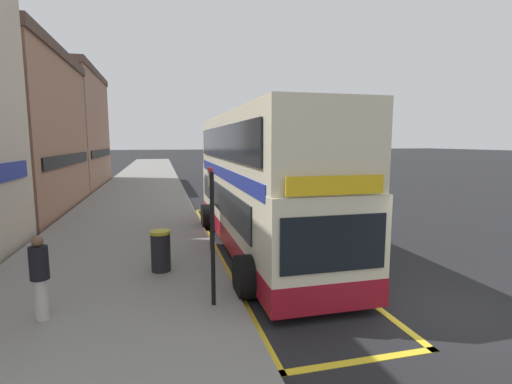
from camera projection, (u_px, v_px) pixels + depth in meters
ground_plane at (217, 176)px, 38.49m from camera, size 260.00×260.00×0.00m
pavement_near at (146, 177)px, 36.78m from camera, size 6.00×76.00×0.14m
double_decker_bus at (259, 186)px, 12.49m from camera, size 3.20×11.26×4.40m
bus_bay_markings at (255, 245)px, 12.93m from camera, size 2.88×14.39×0.01m
bus_stop_sign at (212, 226)px, 7.75m from camera, size 0.09×0.51×2.85m
terrace_far at (46, 128)px, 29.16m from camera, size 7.91×11.51×9.94m
parked_car_navy_behind at (260, 172)px, 33.76m from camera, size 2.09×4.20×1.62m
pedestrian_waiting_near_sign at (40, 274)px, 7.13m from camera, size 0.34×0.34×1.65m
litter_bin at (161, 251)px, 9.90m from camera, size 0.53×0.53×1.08m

